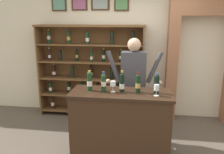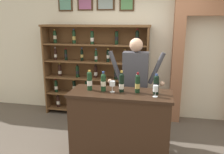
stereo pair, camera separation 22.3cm
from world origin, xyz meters
The scene contains 12 objects.
back_wall centered at (0.00, 1.75, 1.73)m, with size 12.00×0.19×3.46m.
wine_shelf centered at (-0.83, 1.48, 1.02)m, with size 2.24×0.37×1.93m.
archway_doorway centered at (1.42, 1.60, 1.36)m, with size 1.38×0.45×2.44m.
tasting_counter centered at (-0.04, 0.00, 0.51)m, with size 1.48×0.59×1.01m.
shopkeeper centered at (0.11, 0.59, 1.08)m, with size 0.95×0.22×1.74m.
tasting_bottle_riserva centered at (-0.51, 0.02, 1.16)m, with size 0.08×0.08×0.30m.
tasting_bottle_chianti centered at (-0.29, 0.01, 1.15)m, with size 0.07×0.07×0.29m.
tasting_bottle_vin_santo centered at (-0.03, 0.02, 1.15)m, with size 0.07×0.07×0.31m.
tasting_bottle_super_tuscan centered at (0.20, 0.03, 1.15)m, with size 0.07×0.07×0.30m.
tasting_bottle_rosso centered at (0.46, 0.03, 1.16)m, with size 0.08×0.08×0.29m.
wine_glass_left centered at (0.46, -0.10, 1.12)m, with size 0.07×0.07×0.16m.
wine_glass_right centered at (-0.16, -0.01, 1.13)m, with size 0.08×0.08×0.16m.
Camera 2 is at (0.49, -3.12, 2.03)m, focal length 36.92 mm.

